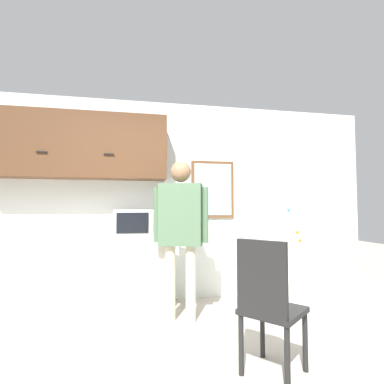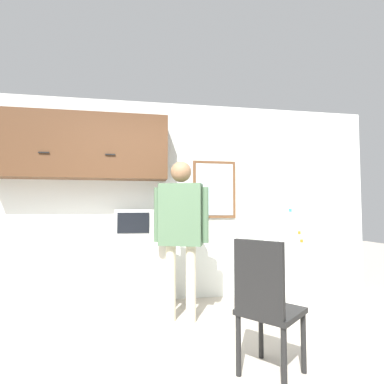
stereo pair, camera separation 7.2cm
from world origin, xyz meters
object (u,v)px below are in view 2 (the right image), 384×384
object	(u,v)px
refrigerator	(280,232)
chair	(265,302)
person	(181,222)
microwave	(138,222)

from	to	relation	value
refrigerator	chair	size ratio (longest dim) A/B	1.82
refrigerator	chair	xyz separation A→B (m)	(-0.93, -1.65, -0.37)
person	chair	world-z (taller)	person
person	refrigerator	size ratio (longest dim) A/B	0.96
person	refrigerator	bearing A→B (deg)	37.12
person	microwave	bearing A→B (deg)	154.98
refrigerator	person	bearing A→B (deg)	-162.03
microwave	person	size ratio (longest dim) A/B	0.30
person	refrigerator	world-z (taller)	refrigerator
microwave	person	world-z (taller)	person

